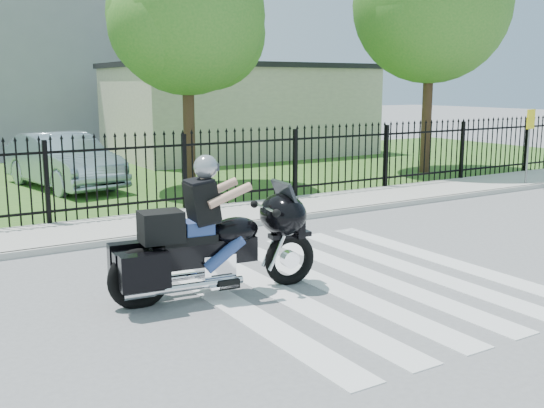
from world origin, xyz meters
TOP-DOWN VIEW (x-y plane):
  - ground at (0.00, 0.00)m, footprint 120.00×120.00m
  - crosswalk at (0.00, 0.00)m, footprint 5.00×5.50m
  - sidewalk at (0.00, 5.00)m, footprint 40.00×2.00m
  - curb at (0.00, 4.00)m, footprint 40.00×0.12m
  - grass_strip at (0.00, 12.00)m, footprint 40.00×12.00m
  - iron_fence at (0.00, 6.00)m, footprint 26.00×0.04m
  - tree_mid at (1.50, 9.00)m, footprint 4.20×4.20m
  - tree_right at (9.50, 8.00)m, footprint 5.00×5.00m
  - building_low at (7.00, 16.00)m, footprint 10.00×6.00m
  - building_low_roof at (7.00, 16.00)m, footprint 10.20×6.20m
  - motorcycle_rider at (-2.05, 0.52)m, footprint 3.04×1.14m
  - parked_car at (-1.46, 10.96)m, footprint 2.47×4.89m
  - traffic_sign at (9.76, 4.29)m, footprint 0.45×0.14m

SIDE VIEW (x-z plane):
  - ground at x=0.00m, z-range 0.00..0.00m
  - crosswalk at x=0.00m, z-range 0.00..0.01m
  - grass_strip at x=0.00m, z-range 0.00..0.02m
  - sidewalk at x=0.00m, z-range 0.00..0.12m
  - curb at x=0.00m, z-range 0.00..0.12m
  - parked_car at x=-1.46m, z-range 0.02..1.56m
  - motorcycle_rider at x=-2.05m, z-range -0.18..1.83m
  - iron_fence at x=0.00m, z-range 0.00..1.80m
  - traffic_sign at x=9.76m, z-range 0.56..2.64m
  - building_low at x=7.00m, z-range 0.00..3.50m
  - building_low_roof at x=7.00m, z-range 3.50..3.70m
  - tree_mid at x=1.50m, z-range 1.28..8.06m
  - tree_right at x=9.50m, z-range 1.44..9.34m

